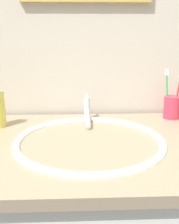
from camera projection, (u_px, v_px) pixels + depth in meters
The scene contains 6 objects.
tiled_wall_back at pixel (86, 39), 1.14m from camera, with size 2.33×0.04×2.40m, color beige.
sink_basin at pixel (90, 154), 0.88m from camera, with size 0.48×0.48×0.12m.
faucet at pixel (87, 112), 1.07m from camera, with size 0.02×0.18×0.10m.
toothbrush_cup at pixel (172, 107), 1.11m from camera, with size 0.07×0.07×0.09m, color #D8334C.
toothbrush_red at pixel (178, 91), 1.11m from camera, with size 0.03×0.02×0.18m.
toothbrush_green at pixel (167, 90), 1.10m from camera, with size 0.03×0.01×0.19m.
Camera 1 is at (-0.03, -0.82, 1.21)m, focal length 44.21 mm.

